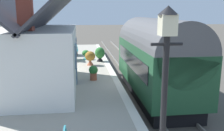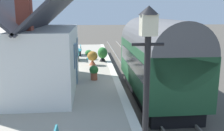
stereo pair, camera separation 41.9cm
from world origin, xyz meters
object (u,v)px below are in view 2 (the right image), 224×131
at_px(tree_behind_building, 17,2).
at_px(bench_by_lamp, 80,50).
at_px(planter_bench_right, 89,54).
at_px(planter_by_door, 94,72).
at_px(planter_edge_near, 47,47).
at_px(lamp_post_platform, 147,81).
at_px(station_building, 36,55).
at_px(planter_under_sign, 92,57).
at_px(train, 156,58).
at_px(bench_mid_platform, 77,54).
at_px(planter_bench_left, 103,54).

bearing_deg(tree_behind_building, bench_by_lamp, -127.58).
xyz_separation_m(planter_bench_right, planter_by_door, (-6.22, -0.29, 0.05)).
relative_size(planter_edge_near, lamp_post_platform, 0.25).
height_order(station_building, planter_bench_right, station_building).
relative_size(planter_under_sign, planter_by_door, 1.22).
relative_size(planter_bench_right, planter_by_door, 0.92).
bearing_deg(tree_behind_building, planter_bench_right, -134.00).
bearing_deg(planter_under_sign, station_building, 151.53).
bearing_deg(planter_bench_right, planter_by_door, -177.35).
xyz_separation_m(train, bench_mid_platform, (6.62, 4.52, -0.82)).
distance_m(planter_by_door, lamp_post_platform, 9.90).
relative_size(bench_by_lamp, lamp_post_platform, 0.37).
distance_m(bench_by_lamp, planter_bench_right, 2.19).
bearing_deg(planter_under_sign, planter_edge_near, 35.43).
xyz_separation_m(planter_by_door, tree_behind_building, (13.18, 7.50, 4.23)).
distance_m(station_building, bench_by_lamp, 9.66).
relative_size(station_building, planter_by_door, 8.63).
bearing_deg(train, planter_bench_right, 27.72).
xyz_separation_m(station_building, planter_under_sign, (5.16, -2.80, -1.08)).
bearing_deg(planter_bench_left, bench_by_lamp, 31.92).
height_order(planter_bench_left, tree_behind_building, tree_behind_building).
height_order(bench_by_lamp, planter_under_sign, planter_under_sign).
bearing_deg(planter_edge_near, train, -144.40).
bearing_deg(bench_mid_platform, planter_by_door, -168.70).
height_order(bench_mid_platform, planter_bench_left, planter_bench_left).
xyz_separation_m(bench_by_lamp, tree_behind_building, (4.93, 6.40, 4.20)).
bearing_deg(station_building, bench_by_lamp, -10.38).
bearing_deg(planter_bench_right, planter_edge_near, 47.24).
relative_size(station_building, planter_bench_left, 6.45).
bearing_deg(planter_by_door, planter_edge_near, 23.03).
distance_m(planter_bench_left, tree_behind_building, 12.17).
xyz_separation_m(train, station_building, (-0.52, 6.15, 0.34)).
xyz_separation_m(planter_bench_left, planter_by_door, (-5.25, 0.77, -0.12)).
xyz_separation_m(station_building, planter_edge_near, (10.99, 1.35, -1.14)).
bearing_deg(planter_bench_left, planter_under_sign, 148.08).
relative_size(station_building, bench_mid_platform, 4.99).
relative_size(station_building, planter_bench_right, 9.39).
bearing_deg(tree_behind_building, planter_bench_left, -133.78).
bearing_deg(bench_by_lamp, tree_behind_building, 52.42).
xyz_separation_m(bench_mid_platform, planter_bench_left, (-0.71, -1.96, 0.10)).
distance_m(bench_mid_platform, planter_edge_near, 4.87).
bearing_deg(planter_under_sign, bench_mid_platform, 30.55).
distance_m(station_building, lamp_post_platform, 9.19).
distance_m(station_building, tree_behind_building, 15.41).
distance_m(train, bench_mid_platform, 8.06).
relative_size(planter_edge_near, planter_bench_left, 0.87).
bearing_deg(bench_by_lamp, planter_bench_right, -158.37).
height_order(planter_bench_right, planter_by_door, planter_by_door).
relative_size(bench_mid_platform, lamp_post_platform, 0.37).
xyz_separation_m(lamp_post_platform, tree_behind_building, (22.81, 8.17, 2.03)).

